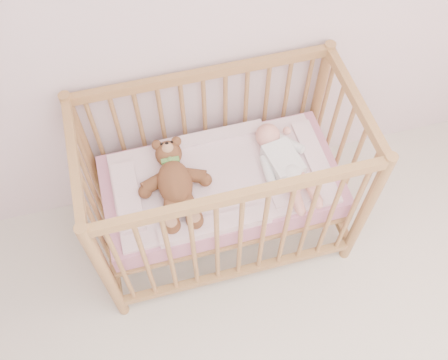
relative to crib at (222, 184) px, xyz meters
name	(u,v)px	position (x,y,z in m)	size (l,w,h in m)	color
crib	(222,184)	(0.00, 0.00, 0.00)	(1.36, 0.76, 1.00)	#B2894B
mattress	(222,186)	(0.00, 0.00, -0.01)	(1.22, 0.62, 0.13)	#C97D95
blanket	(221,178)	(0.00, 0.00, 0.06)	(1.10, 0.58, 0.06)	#EAA1AE
baby	(283,160)	(0.32, -0.02, 0.14)	(0.28, 0.58, 0.14)	white
teddy_bear	(175,183)	(-0.24, -0.02, 0.15)	(0.38, 0.54, 0.15)	brown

